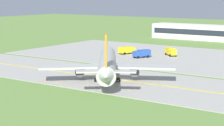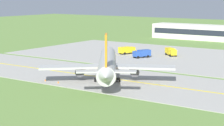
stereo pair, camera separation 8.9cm
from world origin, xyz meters
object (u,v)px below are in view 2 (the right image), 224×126
Objects in this scene: service_truck_fuel at (142,53)px; service_truck_baggage at (127,50)px; airplane_lead at (107,64)px; service_truck_catering at (171,51)px.

service_truck_baggage is at bearing 153.44° from service_truck_fuel.
airplane_lead reaches higher than service_truck_catering.
airplane_lead is 5.46× the size of service_truck_baggage.
service_truck_catering is (-6.23, 45.89, -2.60)m from airplane_lead.
airplane_lead is 5.95× the size of service_truck_catering.
service_truck_baggage is 1.01× the size of service_truck_fuel.
airplane_lead is at bearing -71.83° from service_truck_fuel.
airplane_lead is 45.90m from service_truck_baggage.
service_truck_fuel is at bearing 108.17° from airplane_lead.
service_truck_baggage and service_truck_catering have the same top height.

